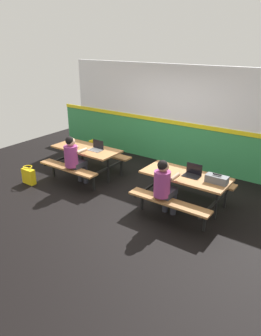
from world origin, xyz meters
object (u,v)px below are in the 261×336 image
at_px(tote_bag_bright, 29,176).
at_px(laptop_silver, 96,148).
at_px(picnic_table_left, 87,155).
at_px(student_nearer, 74,157).
at_px(picnic_table_right, 185,183).
at_px(backpack_dark, 95,148).
at_px(student_further, 164,184).
at_px(toolbox_grey, 217,179).
at_px(laptop_dark, 192,173).

bearing_deg(tote_bag_bright, laptop_silver, 45.32).
bearing_deg(picnic_table_left, student_nearer, -76.59).
xyz_separation_m(picnic_table_right, backpack_dark, (-3.52, 1.34, -0.36)).
height_order(student_nearer, laptop_silver, student_nearer).
xyz_separation_m(picnic_table_left, student_further, (2.50, -0.63, 0.13)).
xyz_separation_m(picnic_table_right, student_further, (-0.16, -0.56, 0.13)).
bearing_deg(toolbox_grey, picnic_table_right, 179.66).
bearing_deg(picnic_table_right, student_nearer, -169.19).
xyz_separation_m(laptop_silver, toolbox_grey, (2.98, -0.11, 0.02)).
xyz_separation_m(student_nearer, student_further, (2.37, -0.07, 0.00)).
bearing_deg(picnic_table_left, laptop_dark, -0.80).
bearing_deg(toolbox_grey, tote_bag_bright, -165.95).
bearing_deg(picnic_table_left, toolbox_grey, -1.39).
relative_size(student_further, laptop_dark, 3.76).
bearing_deg(tote_bag_bright, picnic_table_left, 52.88).
xyz_separation_m(picnic_table_right, tote_bag_bright, (-3.50, -1.03, -0.38)).
height_order(picnic_table_right, laptop_silver, laptop_silver).
relative_size(student_nearer, laptop_dark, 3.76).
height_order(backpack_dark, tote_bag_bright, backpack_dark).
relative_size(laptop_dark, backpack_dark, 0.73).
bearing_deg(backpack_dark, toolbox_grey, -17.96).
distance_m(picnic_table_left, student_further, 2.58).
relative_size(picnic_table_left, tote_bag_bright, 3.93).
distance_m(laptop_silver, tote_bag_bright, 1.72).
bearing_deg(student_nearer, laptop_dark, 11.09).
height_order(picnic_table_left, toolbox_grey, toolbox_grey).
relative_size(laptop_silver, tote_bag_bright, 0.75).
relative_size(picnic_table_left, student_further, 1.40).
bearing_deg(student_further, student_nearer, 178.22).
distance_m(picnic_table_left, tote_bag_bright, 1.44).
distance_m(student_further, tote_bag_bright, 3.41).
height_order(student_nearer, student_further, same).
bearing_deg(toolbox_grey, student_further, -144.41).
xyz_separation_m(student_nearer, laptop_silver, (0.16, 0.59, 0.08)).
xyz_separation_m(student_nearer, backpack_dark, (-1.00, 1.82, -0.49)).
height_order(laptop_silver, toolbox_grey, laptop_silver).
distance_m(laptop_silver, toolbox_grey, 2.98).
bearing_deg(picnic_table_left, tote_bag_bright, -127.12).
height_order(picnic_table_left, laptop_dark, laptop_dark).
bearing_deg(picnic_table_right, laptop_silver, 177.31).
relative_size(picnic_table_right, student_nearer, 1.40).
xyz_separation_m(laptop_silver, backpack_dark, (-1.16, 1.23, -0.57)).
bearing_deg(laptop_silver, student_further, -16.80).
height_order(picnic_table_right, student_nearer, student_nearer).
distance_m(picnic_table_right, backpack_dark, 3.79).
distance_m(picnic_table_left, laptop_dark, 2.79).
distance_m(toolbox_grey, tote_bag_bright, 4.28).
height_order(picnic_table_right, toolbox_grey, toolbox_grey).
xyz_separation_m(student_further, laptop_dark, (0.28, 0.59, 0.08)).
bearing_deg(student_nearer, student_further, -1.78).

